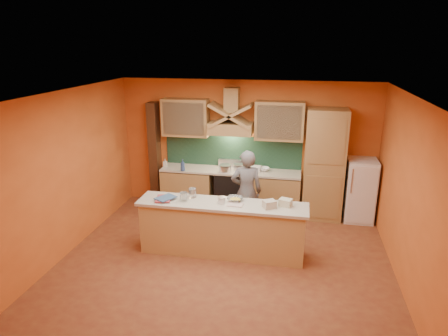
% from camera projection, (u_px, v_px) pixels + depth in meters
% --- Properties ---
extents(floor, '(5.50, 5.00, 0.01)m').
position_uv_depth(floor, '(224.00, 262.00, 6.74)').
color(floor, brown).
rests_on(floor, ground).
extents(ceiling, '(5.50, 5.00, 0.01)m').
position_uv_depth(ceiling, '(224.00, 95.00, 5.89)').
color(ceiling, white).
rests_on(ceiling, wall_back).
extents(wall_back, '(5.50, 0.02, 2.80)m').
position_uv_depth(wall_back, '(246.00, 145.00, 8.65)').
color(wall_back, orange).
rests_on(wall_back, floor).
extents(wall_front, '(5.50, 0.02, 2.80)m').
position_uv_depth(wall_front, '(177.00, 268.00, 3.97)').
color(wall_front, orange).
rests_on(wall_front, floor).
extents(wall_left, '(0.02, 5.00, 2.80)m').
position_uv_depth(wall_left, '(67.00, 174.00, 6.81)').
color(wall_left, orange).
rests_on(wall_left, floor).
extents(wall_right, '(0.02, 5.00, 2.80)m').
position_uv_depth(wall_right, '(409.00, 196.00, 5.81)').
color(wall_right, orange).
rests_on(wall_right, floor).
extents(base_cabinet_left, '(1.10, 0.60, 0.86)m').
position_uv_depth(base_cabinet_left, '(188.00, 188.00, 8.89)').
color(base_cabinet_left, tan).
rests_on(base_cabinet_left, floor).
extents(base_cabinet_right, '(1.10, 0.60, 0.86)m').
position_uv_depth(base_cabinet_right, '(274.00, 194.00, 8.54)').
color(base_cabinet_right, tan).
rests_on(base_cabinet_right, floor).
extents(counter_top, '(3.00, 0.62, 0.04)m').
position_uv_depth(counter_top, '(230.00, 171.00, 8.58)').
color(counter_top, beige).
rests_on(counter_top, base_cabinet_left).
extents(stove, '(0.60, 0.58, 0.90)m').
position_uv_depth(stove, '(230.00, 190.00, 8.71)').
color(stove, black).
rests_on(stove, floor).
extents(backsplash, '(3.00, 0.03, 0.70)m').
position_uv_depth(backsplash, '(233.00, 152.00, 8.74)').
color(backsplash, '#1A3929').
rests_on(backsplash, wall_back).
extents(range_hood, '(0.92, 0.50, 0.24)m').
position_uv_depth(range_hood, '(231.00, 128.00, 8.34)').
color(range_hood, tan).
rests_on(range_hood, wall_back).
extents(hood_chimney, '(0.30, 0.30, 0.50)m').
position_uv_depth(hood_chimney, '(232.00, 100.00, 8.26)').
color(hood_chimney, tan).
rests_on(hood_chimney, wall_back).
extents(upper_cabinet_left, '(1.00, 0.35, 0.80)m').
position_uv_depth(upper_cabinet_left, '(186.00, 117.00, 8.54)').
color(upper_cabinet_left, tan).
rests_on(upper_cabinet_left, wall_back).
extents(upper_cabinet_right, '(1.00, 0.35, 0.80)m').
position_uv_depth(upper_cabinet_right, '(280.00, 121.00, 8.18)').
color(upper_cabinet_right, tan).
rests_on(upper_cabinet_right, wall_back).
extents(pantry_column, '(0.80, 0.60, 2.30)m').
position_uv_depth(pantry_column, '(324.00, 165.00, 8.14)').
color(pantry_column, tan).
rests_on(pantry_column, floor).
extents(fridge, '(0.58, 0.60, 1.30)m').
position_uv_depth(fridge, '(360.00, 190.00, 8.16)').
color(fridge, white).
rests_on(fridge, floor).
extents(trim_column_left, '(0.20, 0.30, 2.30)m').
position_uv_depth(trim_column_left, '(155.00, 154.00, 8.96)').
color(trim_column_left, '#472816').
rests_on(trim_column_left, floor).
extents(island_body, '(2.80, 0.55, 0.88)m').
position_uv_depth(island_body, '(222.00, 230.00, 6.90)').
color(island_body, tan).
rests_on(island_body, floor).
extents(island_top, '(2.90, 0.62, 0.05)m').
position_uv_depth(island_top, '(222.00, 204.00, 6.76)').
color(island_top, beige).
rests_on(island_top, island_body).
extents(person, '(0.66, 0.49, 1.64)m').
position_uv_depth(person, '(246.00, 192.00, 7.61)').
color(person, slate).
rests_on(person, floor).
extents(pot_large, '(0.30, 0.30, 0.15)m').
position_uv_depth(pot_large, '(225.00, 169.00, 8.44)').
color(pot_large, silver).
rests_on(pot_large, stove).
extents(pot_small, '(0.27, 0.27, 0.12)m').
position_uv_depth(pot_small, '(238.00, 169.00, 8.52)').
color(pot_small, silver).
rests_on(pot_small, stove).
extents(soap_bottle_a, '(0.08, 0.09, 0.18)m').
position_uv_depth(soap_bottle_a, '(165.00, 163.00, 8.77)').
color(soap_bottle_a, silver).
rests_on(soap_bottle_a, counter_top).
extents(soap_bottle_b, '(0.14, 0.14, 0.25)m').
position_uv_depth(soap_bottle_b, '(183.00, 165.00, 8.47)').
color(soap_bottle_b, navy).
rests_on(soap_bottle_b, counter_top).
extents(bowl_back, '(0.27, 0.27, 0.07)m').
position_uv_depth(bowl_back, '(264.00, 169.00, 8.50)').
color(bowl_back, white).
rests_on(bowl_back, counter_top).
extents(dish_rack, '(0.28, 0.23, 0.10)m').
position_uv_depth(dish_rack, '(254.00, 168.00, 8.51)').
color(dish_rack, silver).
rests_on(dish_rack, counter_top).
extents(book_lower, '(0.32, 0.39, 0.03)m').
position_uv_depth(book_lower, '(156.00, 199.00, 6.88)').
color(book_lower, '#A93C43').
rests_on(book_lower, island_top).
extents(book_upper, '(0.39, 0.42, 0.03)m').
position_uv_depth(book_upper, '(161.00, 196.00, 6.95)').
color(book_upper, '#3A5980').
rests_on(book_upper, island_top).
extents(jar_large, '(0.13, 0.13, 0.16)m').
position_uv_depth(jar_large, '(192.00, 193.00, 6.98)').
color(jar_large, white).
rests_on(jar_large, island_top).
extents(jar_small, '(0.17, 0.17, 0.15)m').
position_uv_depth(jar_small, '(184.00, 197.00, 6.82)').
color(jar_small, silver).
rests_on(jar_small, island_top).
extents(kitchen_scale, '(0.11, 0.11, 0.09)m').
position_uv_depth(kitchen_scale, '(222.00, 201.00, 6.72)').
color(kitchen_scale, white).
rests_on(kitchen_scale, island_top).
extents(mixing_bowl, '(0.28, 0.28, 0.07)m').
position_uv_depth(mixing_bowl, '(235.00, 199.00, 6.83)').
color(mixing_bowl, white).
rests_on(mixing_bowl, island_top).
extents(cloth, '(0.26, 0.20, 0.02)m').
position_uv_depth(cloth, '(235.00, 204.00, 6.66)').
color(cloth, beige).
rests_on(cloth, island_top).
extents(grocery_bag_a, '(0.25, 0.24, 0.13)m').
position_uv_depth(grocery_bag_a, '(269.00, 204.00, 6.53)').
color(grocery_bag_a, beige).
rests_on(grocery_bag_a, island_top).
extents(grocery_bag_b, '(0.24, 0.21, 0.12)m').
position_uv_depth(grocery_bag_b, '(285.00, 203.00, 6.61)').
color(grocery_bag_b, beige).
rests_on(grocery_bag_b, island_top).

